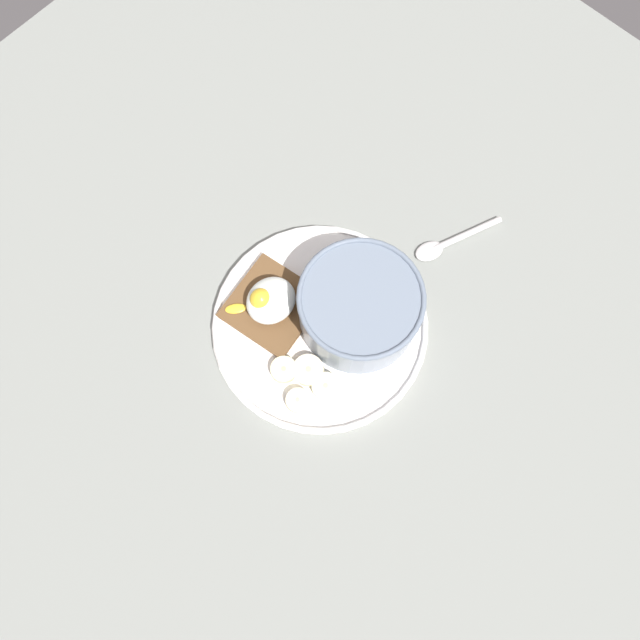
% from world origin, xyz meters
% --- Properties ---
extents(ground_plane, '(1.20, 1.20, 0.02)m').
position_xyz_m(ground_plane, '(0.00, 0.00, 0.01)').
color(ground_plane, gray).
rests_on(ground_plane, ground).
extents(plate, '(0.25, 0.25, 0.02)m').
position_xyz_m(plate, '(0.00, 0.00, 0.03)').
color(plate, white).
rests_on(plate, ground_plane).
extents(oatmeal_bowl, '(0.14, 0.14, 0.07)m').
position_xyz_m(oatmeal_bowl, '(0.04, -0.03, 0.07)').
color(oatmeal_bowl, slate).
rests_on(oatmeal_bowl, plate).
extents(toast_slice, '(0.11, 0.11, 0.01)m').
position_xyz_m(toast_slice, '(-0.02, 0.06, 0.04)').
color(toast_slice, brown).
rests_on(toast_slice, plate).
extents(poached_egg, '(0.08, 0.07, 0.04)m').
position_xyz_m(poached_egg, '(-0.02, 0.06, 0.06)').
color(poached_egg, white).
rests_on(poached_egg, toast_slice).
extents(banana_slice_front, '(0.05, 0.05, 0.01)m').
position_xyz_m(banana_slice_front, '(-0.05, -0.05, 0.04)').
color(banana_slice_front, beige).
rests_on(banana_slice_front, plate).
extents(banana_slice_left, '(0.04, 0.04, 0.01)m').
position_xyz_m(banana_slice_left, '(-0.07, -0.01, 0.04)').
color(banana_slice_left, beige).
rests_on(banana_slice_left, plate).
extents(banana_slice_back, '(0.03, 0.03, 0.01)m').
position_xyz_m(banana_slice_back, '(-0.08, -0.04, 0.04)').
color(banana_slice_back, beige).
rests_on(banana_slice_back, plate).
extents(banana_slice_right, '(0.05, 0.05, 0.02)m').
position_xyz_m(banana_slice_right, '(-0.05, -0.03, 0.04)').
color(banana_slice_right, beige).
rests_on(banana_slice_right, plate).
extents(spoon, '(0.12, 0.06, 0.01)m').
position_xyz_m(spoon, '(0.19, -0.04, 0.02)').
color(spoon, silver).
rests_on(spoon, ground_plane).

